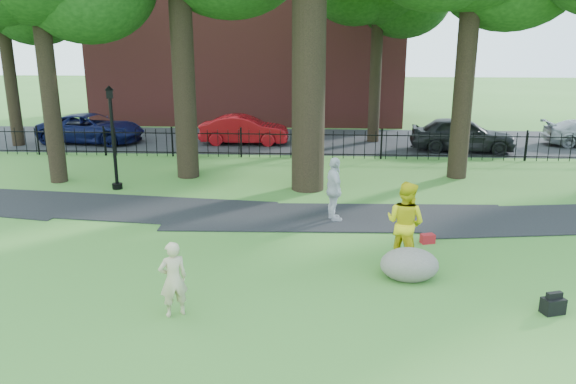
# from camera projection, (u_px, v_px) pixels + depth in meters

# --- Properties ---
(ground) EXTENTS (120.00, 120.00, 0.00)m
(ground) POSITION_uv_depth(u_px,v_px,m) (299.00, 272.00, 12.59)
(ground) COLOR #367027
(ground) RESTS_ON ground
(footpath) EXTENTS (36.07, 3.85, 0.03)m
(footpath) POSITION_uv_depth(u_px,v_px,m) (339.00, 218.00, 16.28)
(footpath) COLOR black
(footpath) RESTS_ON ground
(street) EXTENTS (80.00, 7.00, 0.02)m
(street) POSITION_uv_depth(u_px,v_px,m) (312.00, 141.00, 27.96)
(street) COLOR black
(street) RESTS_ON ground
(iron_fence) EXTENTS (44.00, 0.04, 1.20)m
(iron_fence) POSITION_uv_depth(u_px,v_px,m) (311.00, 144.00, 23.96)
(iron_fence) COLOR black
(iron_fence) RESTS_ON ground
(brick_building) EXTENTS (18.00, 8.00, 12.00)m
(brick_building) POSITION_uv_depth(u_px,v_px,m) (250.00, 19.00, 34.25)
(brick_building) COLOR maroon
(brick_building) RESTS_ON ground
(woman) EXTENTS (0.64, 0.57, 1.48)m
(woman) POSITION_uv_depth(u_px,v_px,m) (173.00, 279.00, 10.46)
(woman) COLOR tan
(woman) RESTS_ON ground
(man) EXTENTS (1.20, 1.17, 1.95)m
(man) POSITION_uv_depth(u_px,v_px,m) (405.00, 223.00, 12.84)
(man) COLOR yellow
(man) RESTS_ON ground
(pedestrian) EXTENTS (0.73, 1.17, 1.85)m
(pedestrian) POSITION_uv_depth(u_px,v_px,m) (334.00, 190.00, 15.78)
(pedestrian) COLOR silver
(pedestrian) RESTS_ON ground
(boulder) EXTENTS (1.29, 0.99, 0.74)m
(boulder) POSITION_uv_depth(u_px,v_px,m) (410.00, 262.00, 12.17)
(boulder) COLOR slate
(boulder) RESTS_ON ground
(lamppost) EXTENTS (0.35, 0.35, 3.52)m
(lamppost) POSITION_uv_depth(u_px,v_px,m) (113.00, 139.00, 18.87)
(lamppost) COLOR black
(lamppost) RESTS_ON ground
(backpack) EXTENTS (0.48, 0.38, 0.31)m
(backpack) POSITION_uv_depth(u_px,v_px,m) (553.00, 306.00, 10.68)
(backpack) COLOR black
(backpack) RESTS_ON ground
(red_bag) EXTENTS (0.39, 0.31, 0.24)m
(red_bag) POSITION_uv_depth(u_px,v_px,m) (428.00, 239.00, 14.29)
(red_bag) COLOR maroon
(red_bag) RESTS_ON ground
(red_sedan) EXTENTS (4.22, 1.50, 1.39)m
(red_sedan) POSITION_uv_depth(u_px,v_px,m) (244.00, 130.00, 27.01)
(red_sedan) COLOR #9A0B10
(red_sedan) RESTS_ON ground
(navy_van) EXTENTS (5.30, 2.90, 1.41)m
(navy_van) POSITION_uv_depth(u_px,v_px,m) (92.00, 128.00, 27.37)
(navy_van) COLOR #0B0F38
(navy_van) RESTS_ON ground
(grey_car) EXTENTS (4.74, 2.26, 1.56)m
(grey_car) POSITION_uv_depth(u_px,v_px,m) (462.00, 134.00, 25.34)
(grey_car) COLOR black
(grey_car) RESTS_ON ground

